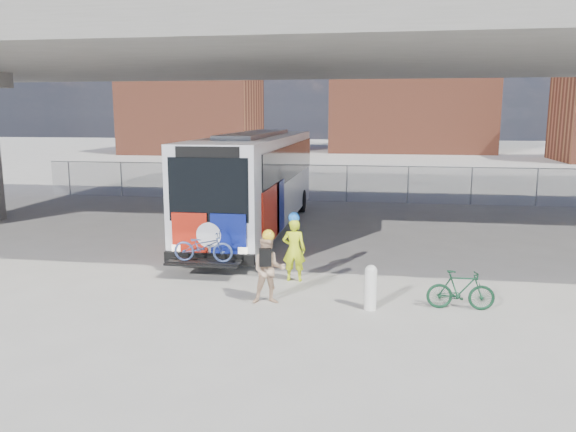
% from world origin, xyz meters
% --- Properties ---
extents(ground, '(160.00, 160.00, 0.00)m').
position_xyz_m(ground, '(0.00, 0.00, 0.00)').
color(ground, '#9E9991').
rests_on(ground, ground).
extents(bus, '(2.67, 12.90, 3.69)m').
position_xyz_m(bus, '(-2.00, 4.56, 2.11)').
color(bus, silver).
rests_on(bus, ground).
extents(overpass, '(40.00, 16.00, 7.95)m').
position_xyz_m(overpass, '(0.00, 4.00, 6.54)').
color(overpass, '#605E59').
rests_on(overpass, ground).
extents(chainlink_fence, '(30.00, 0.06, 30.00)m').
position_xyz_m(chainlink_fence, '(0.00, 12.00, 1.42)').
color(chainlink_fence, gray).
rests_on(chainlink_fence, ground).
extents(brick_buildings, '(54.00, 22.00, 12.00)m').
position_xyz_m(brick_buildings, '(1.23, 48.23, 5.42)').
color(brick_buildings, brown).
rests_on(brick_buildings, ground).
extents(smokestack, '(2.20, 2.20, 25.00)m').
position_xyz_m(smokestack, '(14.00, 55.00, 12.50)').
color(smokestack, brown).
rests_on(smokestack, ground).
extents(bollard, '(0.27, 0.27, 1.04)m').
position_xyz_m(bollard, '(2.44, -3.71, 0.56)').
color(bollard, silver).
rests_on(bollard, ground).
extents(cyclist_hivis, '(0.62, 0.42, 1.84)m').
position_xyz_m(cyclist_hivis, '(0.40, -1.77, 0.89)').
color(cyclist_hivis, '#CCE217').
rests_on(cyclist_hivis, ground).
extents(cyclist_tan, '(0.90, 0.78, 1.76)m').
position_xyz_m(cyclist_tan, '(0.09, -3.67, 0.83)').
color(cyclist_tan, tan).
rests_on(cyclist_tan, ground).
extents(bike_parked, '(1.51, 0.46, 0.90)m').
position_xyz_m(bike_parked, '(4.44, -3.38, 0.45)').
color(bike_parked, '#123A23').
rests_on(bike_parked, ground).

